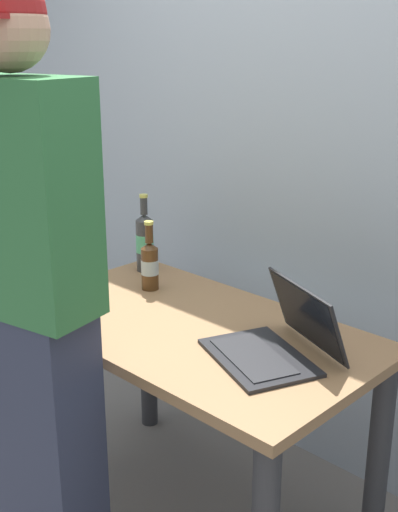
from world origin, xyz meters
The scene contains 6 objects.
desk centered at (0.00, 0.00, 0.62)m, with size 1.26×0.72×0.77m.
laptop centered at (0.35, 0.02, 0.82)m, with size 0.45×0.44×0.22m.
beer_bottle_dark centered at (-0.52, 0.25, 0.90)m, with size 0.07×0.07×0.32m.
beer_bottle_amber centered at (-0.34, 0.12, 0.87)m, with size 0.07×0.07×0.27m.
person_figure centered at (-0.09, -0.54, 0.95)m, with size 0.43×0.33×1.84m.
back_wall centered at (0.00, 0.67, 1.30)m, with size 6.00×0.10×2.60m, color #99A3AD.
Camera 1 is at (1.42, -1.43, 1.68)m, focal length 46.03 mm.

